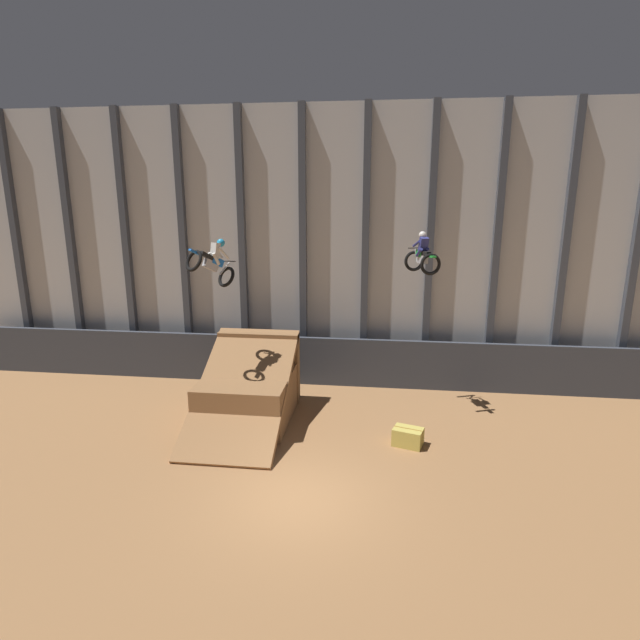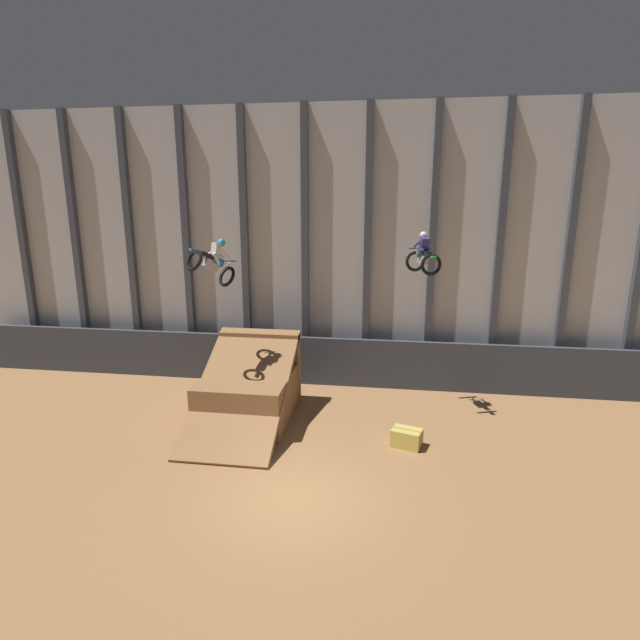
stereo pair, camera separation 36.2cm
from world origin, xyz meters
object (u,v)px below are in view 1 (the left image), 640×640
dirt_ramp (250,390)px  rider_bike_right_air (422,256)px  rider_bike_left_air (213,262)px  hay_bale_trackside (408,437)px

dirt_ramp → rider_bike_right_air: (5.87, 1.47, 4.64)m
dirt_ramp → rider_bike_left_air: size_ratio=2.95×
dirt_ramp → hay_bale_trackside: dirt_ramp is taller
rider_bike_right_air → hay_bale_trackside: bearing=-117.1°
rider_bike_left_air → hay_bale_trackside: rider_bike_left_air is taller
dirt_ramp → rider_bike_left_air: bearing=-158.9°
rider_bike_left_air → hay_bale_trackside: 8.38m
dirt_ramp → rider_bike_right_air: bearing=14.0°
hay_bale_trackside → rider_bike_right_air: bearing=82.3°
dirt_ramp → hay_bale_trackside: bearing=-15.7°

